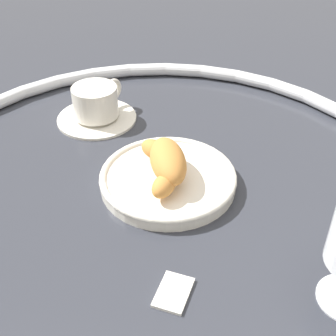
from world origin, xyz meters
The scene contains 6 objects.
ground_plane centered at (0.00, 0.00, 0.00)m, with size 2.20×2.20×0.00m, color #2D3038.
table_chrome_rim centered at (0.00, 0.00, 0.01)m, with size 0.76×0.76×0.02m, color silver.
pastry_plate centered at (0.01, -0.02, 0.01)m, with size 0.19×0.19×0.02m.
croissant_large centered at (0.01, -0.01, 0.04)m, with size 0.13×0.08×0.04m.
coffee_cup_near centered at (0.19, 0.11, 0.03)m, with size 0.14×0.14×0.06m.
sugar_packet centered at (-0.18, -0.03, 0.00)m, with size 0.05×0.03×0.01m, color white.
Camera 1 is at (-0.50, -0.03, 0.41)m, focal length 49.65 mm.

